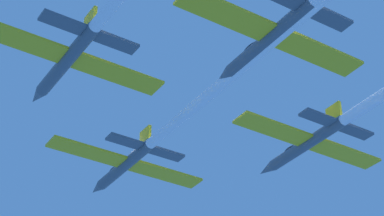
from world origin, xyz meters
The scene contains 1 object.
jet_lead centered at (0.01, -17.44, -0.01)m, with size 16.26×59.00×2.69m.
Camera 1 is at (-28.15, -55.56, -33.58)m, focal length 67.42 mm.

